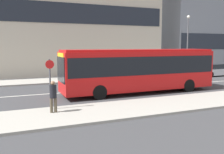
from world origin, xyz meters
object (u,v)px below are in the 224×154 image
object	(u,v)px
parked_car_0	(215,70)
city_bus	(139,68)
pedestrian_near_stop	(53,95)
bus_stop_sign	(50,80)
street_lamp	(188,39)

from	to	relation	value
parked_car_0	city_bus	bearing A→B (deg)	-156.61
pedestrian_near_stop	bus_stop_sign	world-z (taller)	bus_stop_sign
pedestrian_near_stop	street_lamp	size ratio (longest dim) A/B	0.24
parked_car_0	pedestrian_near_stop	bearing A→B (deg)	-155.07
city_bus	street_lamp	bearing A→B (deg)	37.76
parked_car_0	bus_stop_sign	world-z (taller)	bus_stop_sign
city_bus	bus_stop_sign	bearing A→B (deg)	-154.60
pedestrian_near_stop	bus_stop_sign	size ratio (longest dim) A/B	0.60
city_bus	pedestrian_near_stop	bearing A→B (deg)	-149.78
city_bus	street_lamp	size ratio (longest dim) A/B	1.71
pedestrian_near_stop	street_lamp	distance (m)	20.55
bus_stop_sign	city_bus	bearing A→B (deg)	22.94
pedestrian_near_stop	bus_stop_sign	distance (m)	0.95
city_bus	parked_car_0	bearing A→B (deg)	25.85
parked_car_0	pedestrian_near_stop	distance (m)	21.85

